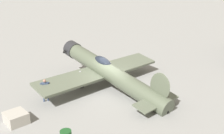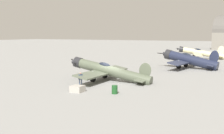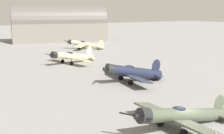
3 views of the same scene
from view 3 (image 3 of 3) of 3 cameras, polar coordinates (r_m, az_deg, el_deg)
name	(u,v)px [view 3 (image 3 of 3)]	position (r m, az deg, el deg)	size (l,w,h in m)	color
ground_plane	(186,128)	(29.25, 14.03, -11.19)	(400.00, 400.00, 0.00)	gray
airplane_foreground	(183,115)	(28.43, 13.38, -8.99)	(10.84, 12.13, 3.16)	#4C5442
airplane_mid_apron	(132,72)	(45.23, 3.86, -1.01)	(11.44, 10.55, 3.51)	#1E2338
airplane_far_line	(72,56)	(61.36, -7.68, 2.03)	(11.73, 11.11, 3.23)	beige
airplane_outer_stand	(85,44)	(83.66, -5.22, 4.34)	(9.32, 9.46, 2.68)	beige
distant_hangar	(59,26)	(106.74, -10.13, 7.75)	(19.02, 33.53, 13.37)	slate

